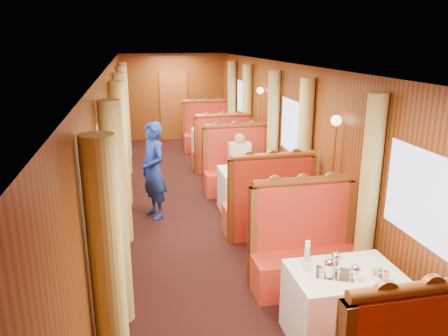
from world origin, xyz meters
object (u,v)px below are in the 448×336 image
object	(u,v)px
table_mid	(250,190)
banquette_mid_aft	(237,171)
teapot_right	(355,274)
rose_vase_far	(216,122)
fruit_plate	(380,274)
passenger	(240,158)
banquette_mid_fwd	(268,209)
banquette_far_fwd	(222,152)
steward	(153,170)
teapot_back	(336,262)
banquette_near_aft	(304,253)
table_near	(343,306)
banquette_far_aft	(207,134)
teapot_left	(330,270)
tea_tray	(334,274)
rose_vase_mid	(250,160)
table_far	(214,144)

from	to	relation	value
table_mid	banquette_mid_aft	xyz separation A→B (m)	(0.00, 1.01, 0.05)
teapot_right	rose_vase_far	bearing A→B (deg)	66.92
fruit_plate	passenger	distance (m)	4.44
table_mid	fruit_plate	world-z (taller)	fruit_plate
banquette_mid_fwd	fruit_plate	world-z (taller)	banquette_mid_fwd
banquette_far_fwd	steward	size ratio (longest dim) A/B	0.83
teapot_back	passenger	size ratio (longest dim) A/B	0.20
banquette_near_aft	teapot_right	world-z (taller)	banquette_near_aft
table_near	table_mid	size ratio (longest dim) A/B	1.00
banquette_mid_aft	passenger	size ratio (longest dim) A/B	1.76
table_near	banquette_far_aft	size ratio (longest dim) A/B	0.78
rose_vase_far	teapot_left	bearing A→B (deg)	-91.97
banquette_mid_aft	rose_vase_far	distance (m)	2.52
banquette_far_fwd	teapot_back	world-z (taller)	banquette_far_fwd
tea_tray	passenger	distance (m)	4.33
fruit_plate	passenger	size ratio (longest dim) A/B	0.31
teapot_left	rose_vase_far	bearing A→B (deg)	94.42
banquette_mid_aft	rose_vase_mid	size ratio (longest dim) A/B	3.72
fruit_plate	passenger	xyz separation A→B (m)	(-0.28, 4.43, -0.03)
teapot_right	passenger	xyz separation A→B (m)	(-0.01, 4.45, -0.07)
rose_vase_mid	table_mid	bearing A→B (deg)	34.80
tea_tray	teapot_right	distance (m)	0.20
fruit_plate	rose_vase_mid	bearing A→B (deg)	94.87
table_near	table_mid	xyz separation A→B (m)	(0.00, 3.50, 0.00)
teapot_back	steward	bearing A→B (deg)	103.64
table_mid	teapot_back	bearing A→B (deg)	-91.15
rose_vase_far	steward	distance (m)	3.81
banquette_far_fwd	teapot_back	size ratio (longest dim) A/B	8.65
banquette_far_aft	banquette_near_aft	bearing A→B (deg)	-90.00
banquette_mid_fwd	banquette_mid_aft	size ratio (longest dim) A/B	1.00
teapot_left	banquette_mid_fwd	bearing A→B (deg)	91.84
banquette_mid_aft	table_mid	bearing A→B (deg)	-90.00
rose_vase_mid	fruit_plate	bearing A→B (deg)	-85.13
banquette_far_fwd	teapot_back	distance (m)	5.91
teapot_back	rose_vase_mid	bearing A→B (deg)	78.60
tea_tray	teapot_right	bearing A→B (deg)	-42.05
table_near	teapot_back	world-z (taller)	teapot_back
banquette_near_aft	rose_vase_mid	xyz separation A→B (m)	(-0.03, 2.46, 0.50)
table_mid	teapot_right	bearing A→B (deg)	-89.88
rose_vase_far	tea_tray	bearing A→B (deg)	-91.41
table_far	teapot_right	world-z (taller)	teapot_right
banquette_mid_aft	teapot_right	bearing A→B (deg)	-89.91
banquette_mid_fwd	table_near	bearing A→B (deg)	-90.00
tea_tray	banquette_mid_fwd	bearing A→B (deg)	86.97
teapot_left	fruit_plate	size ratio (longest dim) A/B	0.77
tea_tray	steward	world-z (taller)	steward
banquette_mid_fwd	tea_tray	xyz separation A→B (m)	(-0.13, -2.52, 0.33)
banquette_mid_fwd	steward	size ratio (longest dim) A/B	0.83
steward	passenger	bearing A→B (deg)	90.54
banquette_far_aft	passenger	distance (m)	3.73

